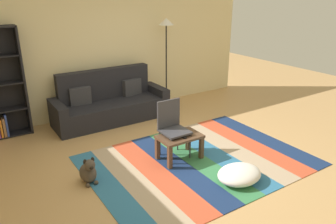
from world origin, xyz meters
TOP-DOWN VIEW (x-y plane):
  - ground_plane at (0.00, 0.00)m, footprint 14.00×14.00m
  - back_wall at (0.00, 2.55)m, footprint 6.80×0.10m
  - rug at (0.23, -0.30)m, footprint 3.28×2.39m
  - couch at (-0.20, 2.02)m, footprint 2.26×0.80m
  - coffee_table at (0.03, -0.09)m, footprint 0.66×0.43m
  - pouf at (0.34, -1.07)m, footprint 0.65×0.51m
  - dog at (-1.39, 0.04)m, footprint 0.22×0.35m
  - standing_lamp at (1.24, 2.18)m, footprint 0.32×0.32m
  - tv_remote at (0.02, -0.16)m, footprint 0.08×0.16m
  - folding_chair at (0.00, 0.09)m, footprint 0.40×0.40m

SIDE VIEW (x-z plane):
  - ground_plane at x=0.00m, z-range 0.00..0.00m
  - rug at x=0.23m, z-range 0.00..0.01m
  - pouf at x=0.34m, z-range 0.01..0.22m
  - dog at x=-1.39m, z-range -0.04..0.36m
  - coffee_table at x=0.03m, z-range 0.12..0.51m
  - couch at x=-0.20m, z-range -0.16..0.84m
  - tv_remote at x=0.02m, z-range 0.40..0.42m
  - folding_chair at x=0.00m, z-range 0.08..0.98m
  - back_wall at x=0.00m, z-range 0.00..2.70m
  - standing_lamp at x=1.24m, z-range 0.64..2.56m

